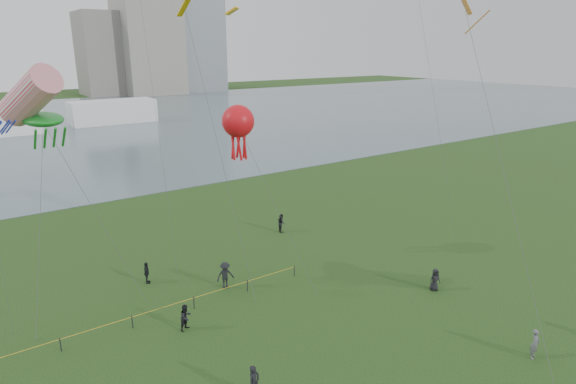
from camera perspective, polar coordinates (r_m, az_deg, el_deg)
lake at (r=114.62m, az=-26.98°, el=6.84°), size 400.00×120.00×0.08m
building_mid at (r=184.98m, az=-16.25°, el=17.01°), size 20.00×20.00×38.00m
building_low at (r=186.58m, az=-20.94°, el=15.04°), size 16.00×18.00×28.00m
pavilion_right at (r=115.12m, az=-20.06°, el=8.93°), size 18.00×7.00×5.00m
fence at (r=30.52m, az=-29.44°, el=-16.56°), size 24.07×0.07×1.05m
kite_flyer at (r=30.37m, az=27.23°, el=-15.71°), size 0.71×0.56×1.72m
spectator_a at (r=30.22m, az=-12.01°, el=-14.31°), size 0.97×0.89×1.63m
spectator_b at (r=34.32m, az=-7.44°, el=-9.77°), size 1.36×0.90×1.96m
spectator_c at (r=36.23m, az=-16.40°, el=-9.17°), size 0.69×1.02×1.60m
spectator_d at (r=35.37m, az=17.02°, el=-9.90°), size 0.90×0.73×1.59m
spectator_f at (r=24.73m, az=-4.04°, el=-21.61°), size 0.76×0.62×1.80m
spectator_g at (r=44.05m, az=-0.79°, el=-3.68°), size 0.87×0.98×1.68m
kite_windsock at (r=33.84m, az=-28.26°, el=9.98°), size 6.90×7.49×15.38m
kite_creature at (r=35.15m, az=-27.06°, el=7.64°), size 4.24×8.87×12.22m
kite_octopus at (r=36.44m, az=-5.94°, el=8.26°), size 2.44×10.16×12.17m
kite_delta at (r=32.38m, az=20.97°, el=17.76°), size 6.47×12.22×19.24m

